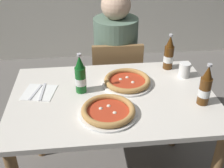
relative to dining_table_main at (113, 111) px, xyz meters
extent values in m
cube|color=silver|center=(0.00, 0.00, 0.10)|extent=(1.20, 0.80, 0.03)
cylinder|color=olive|center=(-0.54, 0.34, -0.28)|extent=(0.06, 0.06, 0.72)
cylinder|color=olive|center=(0.54, 0.34, -0.28)|extent=(0.06, 0.06, 0.72)
cube|color=olive|center=(0.10, 0.68, -0.21)|extent=(0.41, 0.41, 0.04)
cube|color=olive|center=(0.09, 0.50, 0.01)|extent=(0.38, 0.04, 0.40)
cylinder|color=olive|center=(0.27, 0.85, -0.43)|extent=(0.04, 0.04, 0.41)
cylinder|color=olive|center=(-0.07, 0.85, -0.43)|extent=(0.04, 0.04, 0.41)
cylinder|color=olive|center=(0.26, 0.51, -0.43)|extent=(0.04, 0.04, 0.41)
cylinder|color=olive|center=(-0.08, 0.51, -0.43)|extent=(0.04, 0.04, 0.41)
cube|color=#2D3342|center=(0.10, 0.66, -0.41)|extent=(0.32, 0.28, 0.45)
cylinder|color=slate|center=(0.10, 0.66, 0.09)|extent=(0.34, 0.34, 0.55)
sphere|color=beige|center=(0.10, 0.66, 0.46)|extent=(0.22, 0.22, 0.22)
cylinder|color=white|center=(0.10, 0.12, 0.12)|extent=(0.31, 0.31, 0.01)
cylinder|color=#BC381E|center=(0.10, 0.12, 0.13)|extent=(0.22, 0.22, 0.01)
torus|color=#B78447|center=(0.10, 0.12, 0.14)|extent=(0.29, 0.29, 0.03)
sphere|color=silver|center=(0.06, 0.15, 0.13)|extent=(0.02, 0.02, 0.02)
sphere|color=silver|center=(0.14, 0.10, 0.13)|extent=(0.02, 0.02, 0.02)
sphere|color=silver|center=(0.11, 0.17, 0.13)|extent=(0.02, 0.02, 0.02)
cylinder|color=white|center=(-0.04, -0.18, 0.12)|extent=(0.31, 0.31, 0.01)
cylinder|color=#BC381E|center=(-0.04, -0.18, 0.13)|extent=(0.22, 0.22, 0.01)
torus|color=#B78447|center=(-0.04, -0.18, 0.14)|extent=(0.29, 0.29, 0.03)
sphere|color=silver|center=(-0.08, -0.15, 0.13)|extent=(0.02, 0.02, 0.02)
sphere|color=silver|center=(-0.01, -0.19, 0.13)|extent=(0.02, 0.02, 0.02)
sphere|color=silver|center=(-0.04, -0.13, 0.13)|extent=(0.02, 0.02, 0.02)
cylinder|color=#512D0F|center=(0.49, -0.13, 0.19)|extent=(0.06, 0.06, 0.16)
cone|color=#512D0F|center=(0.49, -0.13, 0.31)|extent=(0.05, 0.05, 0.07)
cylinder|color=#B7B7BC|center=(0.49, -0.13, 0.36)|extent=(0.03, 0.03, 0.01)
cylinder|color=white|center=(0.49, -0.13, 0.19)|extent=(0.07, 0.07, 0.04)
cylinder|color=#14591E|center=(-0.18, 0.07, 0.19)|extent=(0.06, 0.06, 0.16)
cone|color=#14591E|center=(-0.18, 0.07, 0.31)|extent=(0.05, 0.05, 0.07)
cylinder|color=#B7B7BC|center=(-0.18, 0.07, 0.36)|extent=(0.03, 0.03, 0.01)
cylinder|color=white|center=(-0.18, 0.07, 0.19)|extent=(0.07, 0.07, 0.04)
cylinder|color=#512D0F|center=(0.41, 0.30, 0.19)|extent=(0.06, 0.06, 0.16)
cone|color=#512D0F|center=(0.41, 0.30, 0.31)|extent=(0.05, 0.05, 0.07)
cylinder|color=#B7B7BC|center=(0.41, 0.30, 0.36)|extent=(0.03, 0.03, 0.01)
cylinder|color=white|center=(0.41, 0.30, 0.19)|extent=(0.07, 0.07, 0.04)
cube|color=white|center=(-0.43, 0.08, 0.12)|extent=(0.21, 0.21, 0.00)
cube|color=silver|center=(-0.41, 0.08, 0.12)|extent=(0.03, 0.19, 0.00)
cube|color=silver|center=(-0.45, 0.08, 0.12)|extent=(0.06, 0.17, 0.00)
cylinder|color=white|center=(0.49, 0.18, 0.16)|extent=(0.07, 0.07, 0.09)
camera|label=1|loc=(-0.15, -1.35, 1.01)|focal=44.55mm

